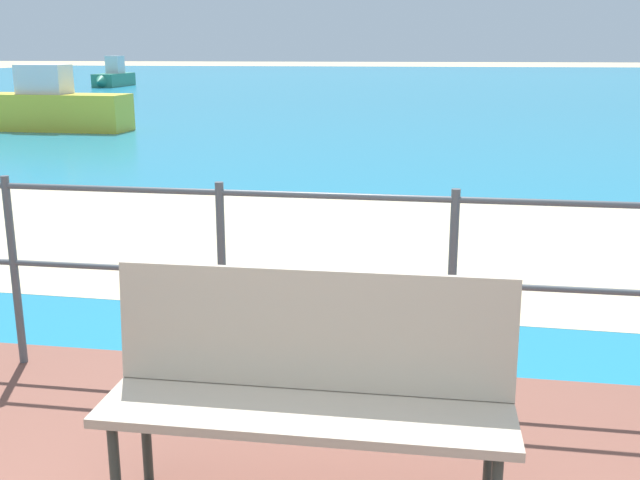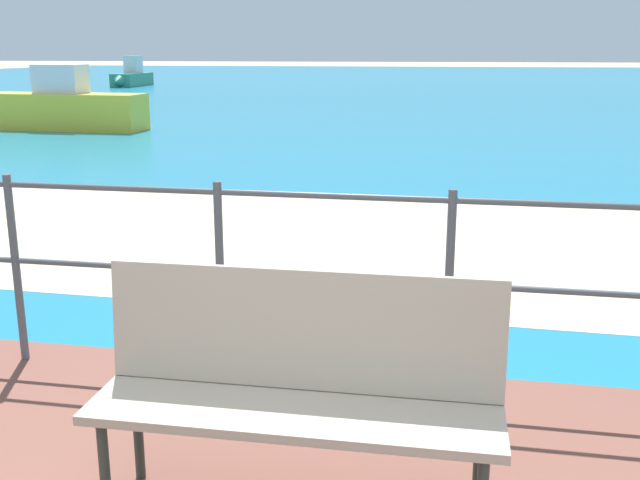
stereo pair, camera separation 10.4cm
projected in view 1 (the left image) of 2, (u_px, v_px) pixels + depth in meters
name	position (u px, v px, depth m)	size (l,w,h in m)	color
sea_water	(435.00, 84.00, 39.90)	(90.00, 90.00, 0.01)	teal
beach_strip	(383.00, 242.00, 7.04)	(54.00, 4.13, 0.01)	beige
park_bench	(309.00, 375.00, 2.75)	(1.52, 0.43, 0.91)	tan
railing_fence	(334.00, 263.00, 3.75)	(5.94, 0.04, 1.06)	#4C5156
boat_near	(28.00, 108.00, 16.78)	(4.96, 1.07, 1.45)	yellow
boat_mid	(114.00, 77.00, 37.18)	(1.24, 3.89, 1.50)	#338466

